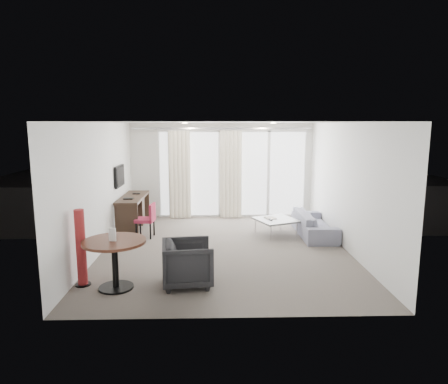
{
  "coord_description": "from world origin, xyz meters",
  "views": [
    {
      "loc": [
        -0.24,
        -7.99,
        2.57
      ],
      "look_at": [
        0.0,
        0.6,
        1.1
      ],
      "focal_mm": 32.0,
      "sensor_mm": 36.0,
      "label": 1
    }
  ],
  "objects_px": {
    "rattan_chair_b": "(265,190)",
    "round_table": "(115,264)",
    "red_lamp": "(81,248)",
    "tub_armchair": "(188,263)",
    "rattan_chair_a": "(234,198)",
    "coffee_table": "(276,227)",
    "desk_chair": "(145,220)",
    "sofa": "(314,224)",
    "desk": "(134,213)"
  },
  "relations": [
    {
      "from": "round_table",
      "to": "tub_armchair",
      "type": "bearing_deg",
      "value": 5.85
    },
    {
      "from": "rattan_chair_b",
      "to": "sofa",
      "type": "bearing_deg",
      "value": -94.98
    },
    {
      "from": "sofa",
      "to": "rattan_chair_b",
      "type": "bearing_deg",
      "value": 9.92
    },
    {
      "from": "red_lamp",
      "to": "rattan_chair_a",
      "type": "height_order",
      "value": "red_lamp"
    },
    {
      "from": "red_lamp",
      "to": "tub_armchair",
      "type": "relative_size",
      "value": 1.56
    },
    {
      "from": "rattan_chair_b",
      "to": "round_table",
      "type": "bearing_deg",
      "value": -130.52
    },
    {
      "from": "coffee_table",
      "to": "round_table",
      "type": "bearing_deg",
      "value": -135.1
    },
    {
      "from": "red_lamp",
      "to": "coffee_table",
      "type": "height_order",
      "value": "red_lamp"
    },
    {
      "from": "round_table",
      "to": "coffee_table",
      "type": "relative_size",
      "value": 1.16
    },
    {
      "from": "desk_chair",
      "to": "tub_armchair",
      "type": "xyz_separation_m",
      "value": [
        1.15,
        -2.78,
        -0.03
      ]
    },
    {
      "from": "round_table",
      "to": "rattan_chair_b",
      "type": "relative_size",
      "value": 1.08
    },
    {
      "from": "red_lamp",
      "to": "sofa",
      "type": "height_order",
      "value": "red_lamp"
    },
    {
      "from": "desk_chair",
      "to": "red_lamp",
      "type": "distance_m",
      "value": 2.81
    },
    {
      "from": "desk_chair",
      "to": "tub_armchair",
      "type": "distance_m",
      "value": 3.0
    },
    {
      "from": "tub_armchair",
      "to": "sofa",
      "type": "height_order",
      "value": "tub_armchair"
    },
    {
      "from": "desk_chair",
      "to": "tub_armchair",
      "type": "relative_size",
      "value": 0.99
    },
    {
      "from": "coffee_table",
      "to": "tub_armchair",
      "type": "bearing_deg",
      "value": -123.1
    },
    {
      "from": "desk",
      "to": "tub_armchair",
      "type": "bearing_deg",
      "value": -66.3
    },
    {
      "from": "red_lamp",
      "to": "sofa",
      "type": "xyz_separation_m",
      "value": [
        4.46,
        2.82,
        -0.35
      ]
    },
    {
      "from": "desk_chair",
      "to": "coffee_table",
      "type": "distance_m",
      "value": 3.03
    },
    {
      "from": "tub_armchair",
      "to": "desk",
      "type": "bearing_deg",
      "value": 16.74
    },
    {
      "from": "desk",
      "to": "red_lamp",
      "type": "relative_size",
      "value": 1.39
    },
    {
      "from": "round_table",
      "to": "coffee_table",
      "type": "xyz_separation_m",
      "value": [
        3.01,
        3.0,
        -0.2
      ]
    },
    {
      "from": "desk",
      "to": "desk_chair",
      "type": "height_order",
      "value": "desk"
    },
    {
      "from": "tub_armchair",
      "to": "rattan_chair_a",
      "type": "distance_m",
      "value": 5.76
    },
    {
      "from": "desk_chair",
      "to": "red_lamp",
      "type": "xyz_separation_m",
      "value": [
        -0.55,
        -2.75,
        0.23
      ]
    },
    {
      "from": "round_table",
      "to": "coffee_table",
      "type": "height_order",
      "value": "round_table"
    },
    {
      "from": "desk",
      "to": "red_lamp",
      "type": "xyz_separation_m",
      "value": [
        -0.14,
        -3.52,
        0.22
      ]
    },
    {
      "from": "desk_chair",
      "to": "rattan_chair_b",
      "type": "bearing_deg",
      "value": 55.91
    },
    {
      "from": "round_table",
      "to": "sofa",
      "type": "distance_m",
      "value": 4.9
    },
    {
      "from": "desk_chair",
      "to": "coffee_table",
      "type": "height_order",
      "value": "desk_chair"
    },
    {
      "from": "rattan_chair_a",
      "to": "coffee_table",
      "type": "bearing_deg",
      "value": -89.58
    },
    {
      "from": "rattan_chair_a",
      "to": "sofa",
      "type": "bearing_deg",
      "value": -74.7
    },
    {
      "from": "desk",
      "to": "sofa",
      "type": "distance_m",
      "value": 4.38
    },
    {
      "from": "sofa",
      "to": "rattan_chair_a",
      "type": "height_order",
      "value": "rattan_chair_a"
    },
    {
      "from": "red_lamp",
      "to": "tub_armchair",
      "type": "distance_m",
      "value": 1.71
    },
    {
      "from": "desk",
      "to": "tub_armchair",
      "type": "relative_size",
      "value": 2.18
    },
    {
      "from": "round_table",
      "to": "rattan_chair_a",
      "type": "bearing_deg",
      "value": 69.29
    },
    {
      "from": "round_table",
      "to": "rattan_chair_a",
      "type": "distance_m",
      "value": 6.18
    },
    {
      "from": "sofa",
      "to": "coffee_table",
      "type": "bearing_deg",
      "value": 87.9
    },
    {
      "from": "rattan_chair_b",
      "to": "coffee_table",
      "type": "bearing_deg",
      "value": -108.41
    },
    {
      "from": "red_lamp",
      "to": "tub_armchair",
      "type": "xyz_separation_m",
      "value": [
        1.69,
        -0.03,
        -0.26
      ]
    },
    {
      "from": "rattan_chair_a",
      "to": "rattan_chair_b",
      "type": "bearing_deg",
      "value": 26.66
    },
    {
      "from": "coffee_table",
      "to": "desk_chair",
      "type": "bearing_deg",
      "value": -178.04
    },
    {
      "from": "sofa",
      "to": "round_table",
      "type": "bearing_deg",
      "value": 127.24
    },
    {
      "from": "round_table",
      "to": "desk_chair",
      "type": "bearing_deg",
      "value": 90.33
    },
    {
      "from": "desk_chair",
      "to": "tub_armchair",
      "type": "bearing_deg",
      "value": -61.52
    },
    {
      "from": "coffee_table",
      "to": "rattan_chair_b",
      "type": "xyz_separation_m",
      "value": [
        0.23,
        3.75,
        0.26
      ]
    },
    {
      "from": "coffee_table",
      "to": "rattan_chair_a",
      "type": "height_order",
      "value": "rattan_chair_a"
    },
    {
      "from": "red_lamp",
      "to": "rattan_chair_b",
      "type": "distance_m",
      "value": 7.63
    }
  ]
}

